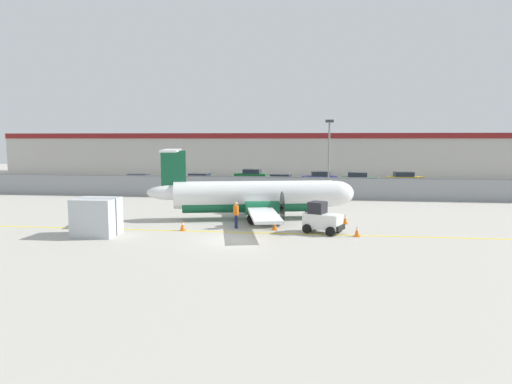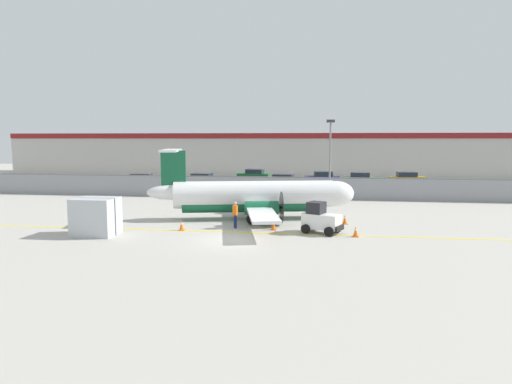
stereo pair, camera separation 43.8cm
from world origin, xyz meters
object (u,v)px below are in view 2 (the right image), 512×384
object	(u,v)px
commuter_airplane	(258,196)
parked_car_5	(361,179)
baggage_tug	(321,219)
parked_car_4	(322,178)
traffic_cone_near_left	(345,219)
parked_car_0	(141,181)
parked_car_2	(254,175)
parked_car_6	(407,179)
traffic_cone_near_right	(356,232)
traffic_cone_far_left	(182,225)
parked_car_1	(201,180)
cargo_container	(96,217)
apron_light_pole	(330,155)
parked_car_3	(284,181)
ground_crew_worker	(235,213)
traffic_cone_far_right	(274,225)

from	to	relation	value
commuter_airplane	parked_car_5	distance (m)	25.10
baggage_tug	parked_car_4	bearing A→B (deg)	114.06
traffic_cone_near_left	parked_car_0	xyz separation A→B (m)	(-22.03, 19.15, 0.58)
parked_car_2	parked_car_6	world-z (taller)	same
traffic_cone_near_right	parked_car_5	bearing A→B (deg)	84.44
traffic_cone_far_left	parked_car_1	size ratio (longest dim) A/B	0.15
commuter_airplane	parked_car_5	bearing A→B (deg)	55.92
commuter_airplane	traffic_cone_near_left	xyz separation A→B (m)	(6.03, -1.19, -1.29)
commuter_airplane	cargo_container	world-z (taller)	commuter_airplane
parked_car_6	baggage_tug	bearing A→B (deg)	-112.76
traffic_cone_far_left	parked_car_1	bearing A→B (deg)	102.02
traffic_cone_far_left	parked_car_6	xyz separation A→B (m)	(18.90, 29.56, 0.58)
parked_car_0	parked_car_2	world-z (taller)	same
traffic_cone_near_left	parked_car_6	world-z (taller)	parked_car_6
traffic_cone_far_left	apron_light_pole	size ratio (longest dim) A/B	0.09
traffic_cone_near_right	parked_car_1	xyz separation A→B (m)	(-15.71, 24.60, 0.58)
traffic_cone_near_right	parked_car_1	distance (m)	29.19
cargo_container	parked_car_3	bearing A→B (deg)	71.40
traffic_cone_far_left	parked_car_6	distance (m)	35.09
parked_car_1	parked_car_5	xyz separation A→B (m)	(18.48, 3.92, 0.00)
traffic_cone_far_left	parked_car_6	size ratio (longest dim) A/B	0.15
parked_car_2	ground_crew_worker	bearing A→B (deg)	102.69
commuter_airplane	parked_car_5	world-z (taller)	commuter_airplane
cargo_container	parked_car_0	distance (m)	25.77
commuter_airplane	parked_car_0	bearing A→B (deg)	119.18
cargo_container	parked_car_0	world-z (taller)	cargo_container
traffic_cone_near_left	parked_car_3	world-z (taller)	parked_car_3
cargo_container	traffic_cone_near_left	distance (m)	15.78
commuter_airplane	parked_car_0	world-z (taller)	commuter_airplane
commuter_airplane	ground_crew_worker	size ratio (longest dim) A/B	9.39
traffic_cone_near_right	ground_crew_worker	bearing A→B (deg)	168.04
commuter_airplane	traffic_cone_near_left	distance (m)	6.28
commuter_airplane	traffic_cone_far_right	bearing A→B (deg)	-80.87
parked_car_5	parked_car_6	world-z (taller)	same
parked_car_1	parked_car_6	world-z (taller)	same
ground_crew_worker	parked_car_5	size ratio (longest dim) A/B	0.39
commuter_airplane	traffic_cone_far_left	size ratio (longest dim) A/B	24.95
parked_car_4	traffic_cone_far_right	bearing A→B (deg)	78.99
ground_crew_worker	apron_light_pole	xyz separation A→B (m)	(6.13, 11.62, 3.35)
parked_car_5	parked_car_6	distance (m)	5.75
traffic_cone_far_right	parked_car_1	xyz separation A→B (m)	(-10.79, 23.24, 0.58)
apron_light_pole	ground_crew_worker	bearing A→B (deg)	-117.83
baggage_tug	parked_car_0	xyz separation A→B (m)	(-20.42, 22.36, 0.04)
parked_car_5	parked_car_2	bearing A→B (deg)	170.27
ground_crew_worker	parked_car_3	xyz separation A→B (m)	(1.29, 23.09, -0.06)
parked_car_4	parked_car_5	bearing A→B (deg)	163.66
traffic_cone_near_right	parked_car_6	bearing A→B (deg)	74.45
traffic_cone_near_right	baggage_tug	bearing A→B (deg)	158.96
parked_car_5	apron_light_pole	xyz separation A→B (m)	(-4.04, -15.33, 3.41)
apron_light_pole	parked_car_4	bearing A→B (deg)	91.97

